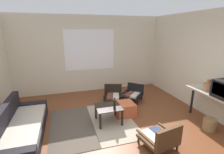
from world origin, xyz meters
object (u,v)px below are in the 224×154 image
clay_vase (208,86)px  glass_bottle (115,104)px  couch (20,128)px  wicker_basket (209,124)px  armchair_corner (134,93)px  armchair_striped_foreground (161,138)px  coffee_table (108,109)px  armchair_by_window (113,94)px  console_shelf (217,98)px  ottoman_orange (125,109)px

clay_vase → glass_bottle: (-2.19, 0.47, -0.37)m
couch → wicker_basket: bearing=-13.5°
armchair_corner → glass_bottle: size_ratio=2.80×
armchair_striped_foreground → clay_vase: 1.86m
coffee_table → armchair_by_window: 1.27m
couch → console_shelf: bearing=-11.6°
wicker_basket → ottoman_orange: bearing=142.3°
armchair_by_window → clay_vase: bearing=-44.5°
console_shelf → clay_vase: clay_vase is taller
console_shelf → ottoman_orange: bearing=147.8°
couch → coffee_table: (1.95, 0.03, 0.13)m
clay_vase → glass_bottle: 2.27m
couch → armchair_striped_foreground: 2.88m
glass_bottle → wicker_basket: 2.19m
wicker_basket → clay_vase: bearing=61.3°
glass_bottle → console_shelf: bearing=-19.1°
armchair_striped_foreground → ottoman_orange: size_ratio=1.46×
couch → ottoman_orange: couch is taller
armchair_corner → clay_vase: size_ratio=2.74×
armchair_striped_foreground → ottoman_orange: armchair_striped_foreground is taller
clay_vase → wicker_basket: size_ratio=1.00×
couch → glass_bottle: same height
ottoman_orange → console_shelf: bearing=-32.2°
clay_vase → glass_bottle: bearing=167.9°
armchair_by_window → console_shelf: console_shelf is taller
armchair_striped_foreground → console_shelf: 1.72m
armchair_by_window → armchair_corner: armchair_corner is taller
coffee_table → ottoman_orange: coffee_table is taller
couch → coffee_table: size_ratio=3.47×
armchair_by_window → armchair_corner: bearing=-11.5°
ottoman_orange → wicker_basket: size_ratio=1.73×
clay_vase → couch: bearing=172.2°
armchair_by_window → ottoman_orange: armchair_by_window is taller
glass_bottle → wicker_basket: glass_bottle is taller
console_shelf → couch: bearing=168.4°
armchair_striped_foreground → glass_bottle: bearing=117.7°
armchair_corner → console_shelf: bearing=-59.0°
console_shelf → clay_vase: (0.00, 0.29, 0.19)m
armchair_corner → armchair_striped_foreground: bearing=-101.4°
armchair_striped_foreground → armchair_corner: size_ratio=0.92×
console_shelf → armchair_corner: bearing=121.0°
console_shelf → clay_vase: size_ratio=5.57×
couch → armchair_corner: couch is taller
armchair_by_window → clay_vase: clay_vase is taller
armchair_striped_foreground → ottoman_orange: (-0.16, 1.44, -0.07)m
coffee_table → clay_vase: (2.30, -0.61, 0.56)m
armchair_by_window → armchair_striped_foreground: 2.41m
ottoman_orange → glass_bottle: glass_bottle is taller
coffee_table → console_shelf: console_shelf is taller
ottoman_orange → console_shelf: size_ratio=0.31×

